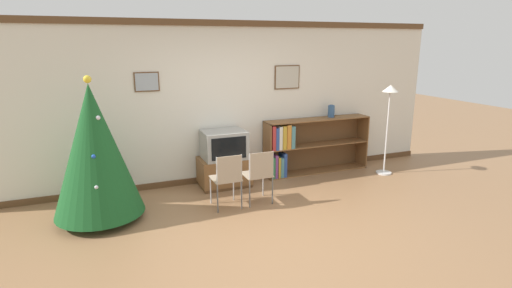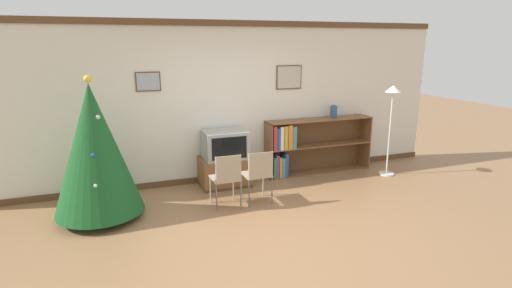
% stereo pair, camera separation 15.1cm
% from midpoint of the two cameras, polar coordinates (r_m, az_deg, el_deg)
% --- Properties ---
extents(ground_plane, '(24.00, 24.00, 0.00)m').
position_cam_midpoint_polar(ground_plane, '(5.24, 2.83, -12.32)').
color(ground_plane, '#936B47').
extents(wall_back, '(8.36, 0.11, 2.70)m').
position_cam_midpoint_polar(wall_back, '(6.81, -4.24, 5.87)').
color(wall_back, silver).
rests_on(wall_back, ground_plane).
extents(christmas_tree, '(1.17, 1.17, 1.95)m').
position_cam_midpoint_polar(christmas_tree, '(5.66, -21.33, -0.76)').
color(christmas_tree, maroon).
rests_on(christmas_tree, ground_plane).
extents(tv_console, '(0.84, 0.55, 0.49)m').
position_cam_midpoint_polar(tv_console, '(6.72, -3.76, -3.93)').
color(tv_console, brown).
rests_on(tv_console, ground_plane).
extents(television, '(0.70, 0.54, 0.46)m').
position_cam_midpoint_polar(television, '(6.59, -3.82, -0.05)').
color(television, '#9E9E99').
rests_on(television, tv_console).
extents(folding_chair_left, '(0.40, 0.40, 0.82)m').
position_cam_midpoint_polar(folding_chair_left, '(5.74, -3.46, -4.78)').
color(folding_chair_left, tan).
rests_on(folding_chair_left, ground_plane).
extents(folding_chair_right, '(0.40, 0.40, 0.82)m').
position_cam_midpoint_polar(folding_chair_right, '(5.89, 1.09, -4.24)').
color(folding_chair_right, tan).
rests_on(folding_chair_right, ground_plane).
extents(bookshelf, '(2.03, 0.36, 1.00)m').
position_cam_midpoint_polar(bookshelf, '(7.28, 7.03, -0.36)').
color(bookshelf, brown).
rests_on(bookshelf, ground_plane).
extents(vase, '(0.12, 0.12, 0.23)m').
position_cam_midpoint_polar(vase, '(7.50, 11.59, 4.60)').
color(vase, '#335684').
rests_on(vase, bookshelf).
extents(standing_lamp, '(0.28, 0.28, 1.63)m').
position_cam_midpoint_polar(standing_lamp, '(7.45, 19.39, 5.03)').
color(standing_lamp, silver).
rests_on(standing_lamp, ground_plane).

